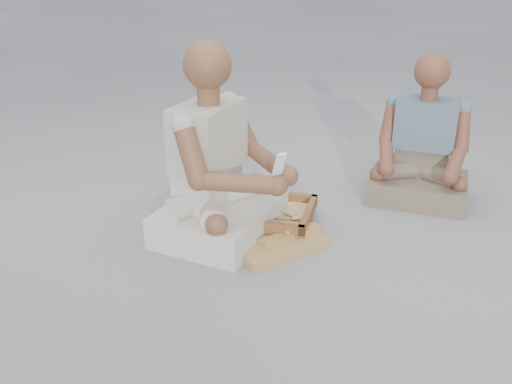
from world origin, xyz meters
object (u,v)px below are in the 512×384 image
Objects in this scene: carved_panel at (255,228)px; companion at (422,153)px; craftsman at (218,173)px.

companion is (0.50, 0.88, 0.25)m from carved_panel.
carved_panel is at bearing 118.59° from craftsman.
companion is (0.64, 0.99, -0.05)m from craftsman.
carved_panel is 0.70× the size of craftsman.
carved_panel is 0.82× the size of companion.
companion reaches higher than carved_panel.
craftsman is 1.18m from companion.
carved_panel is 0.35m from craftsman.
craftsman reaches higher than companion.
companion is at bearing 137.07° from craftsman.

